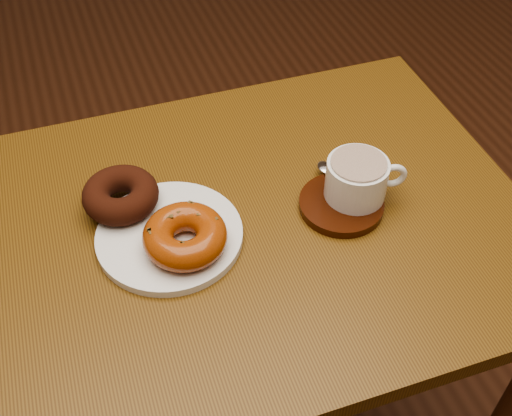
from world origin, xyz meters
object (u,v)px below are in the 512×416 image
object	(u,v)px
cafe_table	(245,273)
coffee_cup	(358,178)
saucer	(341,204)
donut_plate	(170,236)

from	to	relation	value
cafe_table	coffee_cup	world-z (taller)	coffee_cup
cafe_table	coffee_cup	xyz separation A→B (m)	(0.18, -0.02, 0.18)
cafe_table	saucer	size ratio (longest dim) A/B	6.77
saucer	coffee_cup	world-z (taller)	coffee_cup
donut_plate	saucer	world-z (taller)	same
cafe_table	donut_plate	xyz separation A→B (m)	(-0.12, 0.00, 0.14)
cafe_table	coffee_cup	distance (m)	0.26
saucer	coffee_cup	distance (m)	0.05
donut_plate	coffee_cup	size ratio (longest dim) A/B	1.75
saucer	coffee_cup	xyz separation A→B (m)	(0.03, 0.01, 0.04)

